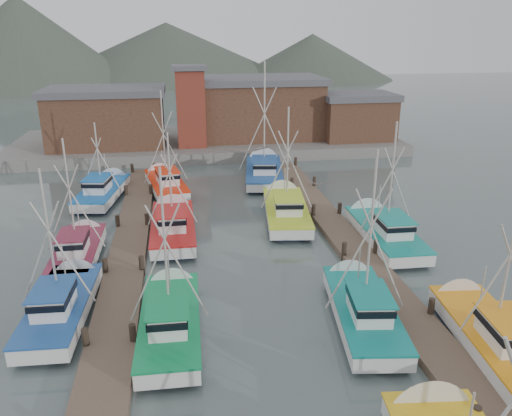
{
  "coord_description": "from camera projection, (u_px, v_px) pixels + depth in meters",
  "views": [
    {
      "loc": [
        -3.63,
        -21.28,
        13.33
      ],
      "look_at": [
        1.1,
        8.11,
        2.6
      ],
      "focal_mm": 35.0,
      "sensor_mm": 36.0,
      "label": 1
    }
  ],
  "objects": [
    {
      "name": "boat_10",
      "position": [
        79.0,
        250.0,
        30.27
      ],
      "size": [
        3.33,
        7.76,
        8.23
      ],
      "rotation": [
        0.0,
        0.0,
        -0.01
      ],
      "color": "#111C39",
      "rests_on": "ground"
    },
    {
      "name": "boat_12",
      "position": [
        165.0,
        183.0,
        43.29
      ],
      "size": [
        4.02,
        8.79,
        9.35
      ],
      "rotation": [
        0.0,
        0.0,
        0.18
      ],
      "color": "#111C39",
      "rests_on": "ground"
    },
    {
      "name": "ground",
      "position": [
        260.0,
        313.0,
        24.83
      ],
      "size": [
        260.0,
        260.0,
        0.0
      ],
      "primitive_type": "plane",
      "color": "#445250",
      "rests_on": "ground"
    },
    {
      "name": "boat_4",
      "position": [
        171.0,
        317.0,
        23.18
      ],
      "size": [
        3.5,
        8.58,
        8.76
      ],
      "rotation": [
        0.0,
        0.0,
        -0.03
      ],
      "color": "#111C39",
      "rests_on": "ground"
    },
    {
      "name": "boat_7",
      "position": [
        486.0,
        331.0,
        22.11
      ],
      "size": [
        3.5,
        8.65,
        8.25
      ],
      "rotation": [
        0.0,
        0.0,
        -0.11
      ],
      "color": "#111C39",
      "rests_on": "ground"
    },
    {
      "name": "shed_center",
      "position": [
        258.0,
        107.0,
        58.51
      ],
      "size": [
        14.84,
        9.54,
        6.9
      ],
      "color": "brown",
      "rests_on": "quay"
    },
    {
      "name": "boat_11",
      "position": [
        382.0,
        230.0,
        33.16
      ],
      "size": [
        3.64,
        9.22,
        8.86
      ],
      "rotation": [
        0.0,
        0.0,
        -0.03
      ],
      "color": "#111C39",
      "rests_on": "ground"
    },
    {
      "name": "gull_near",
      "position": [
        246.0,
        151.0,
        17.32
      ],
      "size": [
        1.54,
        0.6,
        0.24
      ],
      "rotation": [
        0.0,
        0.0,
        -0.01
      ],
      "color": "gray",
      "rests_on": "ground"
    },
    {
      "name": "distant_hills",
      "position": [
        140.0,
        80.0,
        136.78
      ],
      "size": [
        175.0,
        140.0,
        42.0
      ],
      "color": "#475043",
      "rests_on": "ground"
    },
    {
      "name": "shed_left",
      "position": [
        107.0,
        116.0,
        54.23
      ],
      "size": [
        12.72,
        8.48,
        6.2
      ],
      "color": "brown",
      "rests_on": "quay"
    },
    {
      "name": "lookout_tower",
      "position": [
        191.0,
        106.0,
        53.3
      ],
      "size": [
        3.6,
        3.6,
        8.5
      ],
      "color": "maroon",
      "rests_on": "quay"
    },
    {
      "name": "quay",
      "position": [
        208.0,
        143.0,
        58.99
      ],
      "size": [
        44.0,
        16.0,
        1.2
      ],
      "primitive_type": "cube",
      "color": "gray",
      "rests_on": "ground"
    },
    {
      "name": "boat_9",
      "position": [
        286.0,
        209.0,
        37.14
      ],
      "size": [
        4.11,
        9.79,
        9.17
      ],
      "rotation": [
        0.0,
        0.0,
        -0.13
      ],
      "color": "#111C39",
      "rests_on": "ground"
    },
    {
      "name": "boat_8",
      "position": [
        173.0,
        225.0,
        34.14
      ],
      "size": [
        3.27,
        9.08,
        7.97
      ],
      "rotation": [
        0.0,
        0.0,
        -0.0
      ],
      "color": "#111C39",
      "rests_on": "ground"
    },
    {
      "name": "gull_far",
      "position": [
        321.0,
        183.0,
        27.74
      ],
      "size": [
        1.53,
        0.66,
        0.24
      ],
      "rotation": [
        0.0,
        0.0,
        -0.42
      ],
      "color": "gray",
      "rests_on": "ground"
    },
    {
      "name": "boat_13",
      "position": [
        264.0,
        171.0,
        47.07
      ],
      "size": [
        4.78,
        10.76,
        11.67
      ],
      "rotation": [
        0.0,
        0.0,
        -0.16
      ],
      "color": "#111C39",
      "rests_on": "ground"
    },
    {
      "name": "dock_right",
      "position": [
        365.0,
        263.0,
        29.56
      ],
      "size": [
        2.3,
        46.0,
        1.5
      ],
      "color": "brown",
      "rests_on": "ground"
    },
    {
      "name": "boat_6",
      "position": [
        64.0,
        303.0,
        24.39
      ],
      "size": [
        3.39,
        8.34,
        8.29
      ],
      "rotation": [
        0.0,
        0.0,
        -0.05
      ],
      "color": "#111C39",
      "rests_on": "ground"
    },
    {
      "name": "shed_right",
      "position": [
        356.0,
        116.0,
        57.65
      ],
      "size": [
        8.48,
        6.36,
        5.2
      ],
      "color": "brown",
      "rests_on": "quay"
    },
    {
      "name": "dock_left",
      "position": [
        123.0,
        281.0,
        27.47
      ],
      "size": [
        2.3,
        46.0,
        1.5
      ],
      "color": "brown",
      "rests_on": "ground"
    },
    {
      "name": "boat_5",
      "position": [
        361.0,
        307.0,
        24.06
      ],
      "size": [
        3.74,
        8.78,
        9.28
      ],
      "rotation": [
        0.0,
        0.0,
        -0.14
      ],
      "color": "#111C39",
      "rests_on": "ground"
    },
    {
      "name": "boat_14",
      "position": [
        104.0,
        190.0,
        41.39
      ],
      "size": [
        3.96,
        8.99,
        7.17
      ],
      "rotation": [
        0.0,
        0.0,
        -0.16
      ],
      "color": "#111C39",
      "rests_on": "ground"
    }
  ]
}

